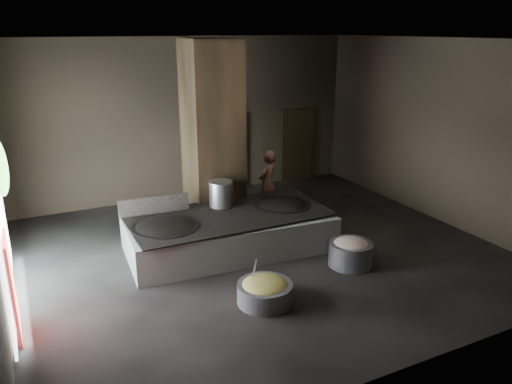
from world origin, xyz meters
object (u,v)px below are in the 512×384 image
hearth_platform (229,233)px  stock_pot (221,194)px  wok_left (165,230)px  veg_basin (265,293)px  wok_right (282,207)px  cook (268,183)px  meat_basin (350,254)px

hearth_platform → stock_pot: size_ratio=7.67×
wok_left → veg_basin: wok_left is taller
wok_right → cook: size_ratio=0.74×
wok_left → meat_basin: size_ratio=1.53×
wok_left → meat_basin: 3.87m
hearth_platform → wok_left: wok_left is taller
hearth_platform → wok_left: 1.50m
wok_right → stock_pot: 1.44m
wok_right → veg_basin: bearing=-124.7°
cook → hearth_platform: bearing=10.1°
veg_basin → stock_pot: bearing=82.4°
veg_basin → meat_basin: 2.35m
hearth_platform → cook: bearing=44.8°
cook → meat_basin: 3.43m
wok_left → veg_basin: 2.65m
hearth_platform → veg_basin: 2.43m
stock_pot → cook: cook is taller
hearth_platform → meat_basin: bearing=-39.7°
wok_left → cook: bearing=26.1°
meat_basin → cook: bearing=93.2°
meat_basin → wok_right: bearing=107.4°
veg_basin → wok_right: bearing=55.3°
hearth_platform → wok_right: wok_right is taller
hearth_platform → stock_pot: (0.05, 0.55, 0.74)m
stock_pot → meat_basin: stock_pot is taller
wok_left → cook: cook is taller
wok_left → veg_basin: bearing=-64.7°
stock_pot → meat_basin: (1.89, -2.40, -0.88)m
hearth_platform → meat_basin: hearth_platform is taller
cook → meat_basin: (0.19, -3.36, -0.63)m
stock_pot → meat_basin: 3.18m
wok_left → cook: 3.57m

